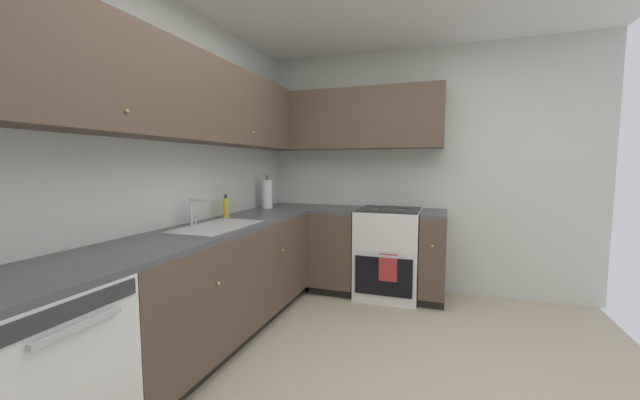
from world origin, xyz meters
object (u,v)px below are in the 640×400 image
Objects in this scene: soap_bottle at (226,207)px; dishwasher at (29,385)px; oven_range at (389,252)px; paper_towel_roll at (267,194)px.

dishwasher is at bearing -174.09° from soap_bottle.
oven_range is 5.13× the size of soap_bottle.
soap_bottle is (1.74, 0.18, 0.55)m from dishwasher.
dishwasher is 2.38× the size of paper_towel_roll.
oven_range is at bearing -51.34° from soap_bottle.
paper_towel_roll is (-0.27, 1.25, 0.58)m from oven_range.
dishwasher is 4.21× the size of soap_bottle.
paper_towel_roll is at bearing 102.36° from oven_range.
soap_bottle is at bearing 5.91° from dishwasher.
soap_bottle reaches higher than oven_range.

